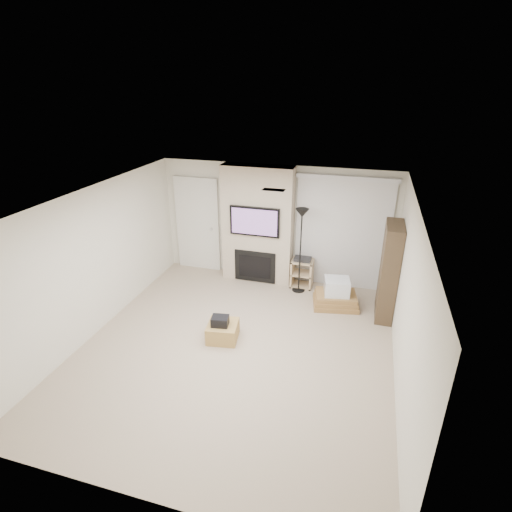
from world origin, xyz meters
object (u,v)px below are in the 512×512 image
(ottoman, at_px, (223,331))
(floor_lamp, at_px, (301,227))
(box_stack, at_px, (336,296))
(av_stand, at_px, (302,271))
(bookshelf, at_px, (389,272))

(ottoman, relative_size, floor_lamp, 0.28)
(box_stack, bearing_deg, ottoman, -136.55)
(ottoman, relative_size, box_stack, 0.52)
(floor_lamp, bearing_deg, av_stand, 83.52)
(ottoman, height_order, floor_lamp, floor_lamp)
(av_stand, height_order, bookshelf, bookshelf)
(floor_lamp, bearing_deg, bookshelf, -16.12)
(floor_lamp, distance_m, bookshelf, 1.84)
(floor_lamp, xyz_separation_m, bookshelf, (1.70, -0.49, -0.51))
(ottoman, xyz_separation_m, floor_lamp, (0.93, 2.04, 1.26))
(floor_lamp, distance_m, box_stack, 1.49)
(floor_lamp, xyz_separation_m, box_stack, (0.80, -0.40, -1.19))
(ottoman, xyz_separation_m, bookshelf, (2.63, 1.55, 0.75))
(ottoman, bearing_deg, bookshelf, 30.51)
(av_stand, xyz_separation_m, box_stack, (0.78, -0.62, -0.13))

